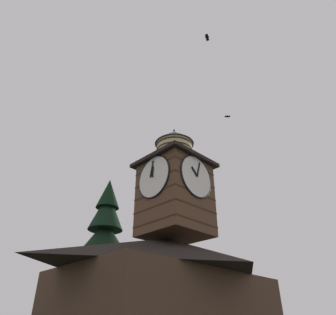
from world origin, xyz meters
The scene contains 6 objects.
building_main centered at (1.18, -0.37, 3.76)m, with size 13.01×8.65×7.32m.
clock_tower centered at (1.00, 0.25, 10.88)m, with size 4.59×4.59×8.34m.
pine_tree_behind centered at (1.20, -7.65, 5.90)m, with size 6.44×6.44×13.97m.
moon centered at (-17.21, -34.76, 12.12)m, with size 2.01×2.01×2.01m.
flying_bird_high centered at (2.52, 5.15, 20.54)m, with size 0.62×0.46×0.16m.
flying_bird_low centered at (-3.26, 2.42, 17.95)m, with size 0.45×0.45×0.15m.
Camera 1 is at (15.24, 14.14, 1.95)m, focal length 33.44 mm.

